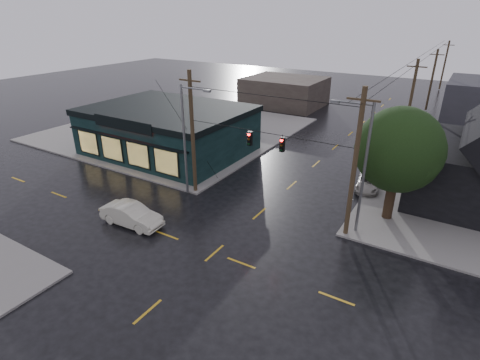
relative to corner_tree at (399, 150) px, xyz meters
The scene contains 15 objects.
ground_plane 14.35m from the corner_tree, 129.48° to the right, with size 160.00×160.00×0.00m, color black.
sidewalk_nw 30.54m from the corner_tree, 161.10° to the left, with size 28.00×28.00×0.15m, color gray.
pizza_shop 23.78m from the corner_tree, behind, with size 16.30×12.34×4.90m.
corner_tree is the anchor object (origin of this frame).
utility_pole_nw 16.34m from the corner_tree, 165.89° to the right, with size 2.00×0.32×10.15m, color black, non-canonical shape.
utility_pole_ne 6.87m from the corner_tree, 117.43° to the right, with size 2.00×0.32×10.15m, color black, non-canonical shape.
utility_pole_far_a 18.65m from the corner_tree, 96.28° to the left, with size 2.00×0.32×9.65m, color black, non-canonical shape.
utility_pole_far_b 38.18m from the corner_tree, 92.96° to the left, with size 2.00×0.32×9.15m, color black, non-canonical shape.
utility_pole_far_c 58.03m from the corner_tree, 91.94° to the left, with size 2.00×0.32×9.15m, color black, non-canonical shape.
span_signal_assembly 9.17m from the corner_tree, 155.78° to the right, with size 13.00×0.48×1.23m.
streetlight_nw 16.79m from the corner_tree, 163.70° to the right, with size 5.40×0.30×9.15m, color slate, non-canonical shape.
streetlight_ne 6.39m from the corner_tree, 115.38° to the right, with size 5.40×0.30×9.15m, color slate, non-canonical shape.
bg_building_west 37.40m from the corner_tree, 127.05° to the left, with size 12.00×10.00×4.40m, color #352A26.
sedan_cream 19.30m from the corner_tree, 146.06° to the right, with size 1.66×4.77×1.57m, color beige.
suv_silver 7.00m from the corner_tree, 119.59° to the left, with size 1.87×4.05×1.13m, color #A19D95.
Camera 1 is at (11.75, -16.12, 14.10)m, focal length 28.00 mm.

